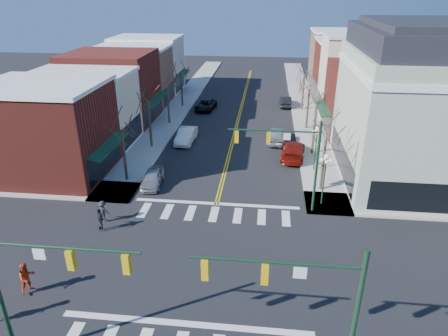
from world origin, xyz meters
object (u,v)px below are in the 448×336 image
(car_right_mid, at_px, (277,135))
(car_left_near, at_px, (152,178))
(lamppost_midblock, at_px, (316,141))
(pedestrian_dark_a, at_px, (100,219))
(car_right_near, at_px, (293,150))
(car_right_far, at_px, (285,101))
(car_left_mid, at_px, (186,135))
(car_left_far, at_px, (206,105))
(lamppost_corner, at_px, (325,171))
(pedestrian_dark_b, at_px, (103,211))
(pedestrian_red_b, at_px, (27,277))
(victorian_corner, at_px, (423,105))

(car_right_mid, bearing_deg, car_left_near, 53.65)
(lamppost_midblock, bearing_deg, pedestrian_dark_a, -143.19)
(car_right_near, xyz_separation_m, car_right_far, (-0.21, 18.86, -0.08))
(car_left_mid, bearing_deg, car_right_mid, 9.26)
(car_left_near, height_order, car_left_mid, car_left_mid)
(car_left_far, bearing_deg, pedestrian_dark_a, -88.71)
(car_right_far, height_order, pedestrian_dark_a, pedestrian_dark_a)
(lamppost_corner, xyz_separation_m, car_right_near, (-1.80, 9.34, -2.17))
(car_right_far, bearing_deg, pedestrian_dark_b, 64.96)
(pedestrian_red_b, bearing_deg, car_right_mid, 3.83)
(car_left_far, distance_m, pedestrian_red_b, 37.28)
(pedestrian_red_b, bearing_deg, pedestrian_dark_a, 19.52)
(lamppost_corner, height_order, car_left_mid, lamppost_corner)
(victorian_corner, bearing_deg, lamppost_midblock, 176.55)
(car_right_far, xyz_separation_m, pedestrian_dark_a, (-13.79, -33.52, 0.23))
(car_left_near, relative_size, pedestrian_dark_a, 2.48)
(victorian_corner, relative_size, car_right_mid, 2.88)
(car_left_mid, bearing_deg, car_right_near, -13.04)
(lamppost_corner, distance_m, lamppost_midblock, 6.50)
(car_right_far, relative_size, pedestrian_dark_a, 2.72)
(victorian_corner, xyz_separation_m, lamppost_corner, (-8.30, -6.00, -3.70))
(lamppost_corner, bearing_deg, car_right_near, 100.91)
(car_right_mid, distance_m, car_right_far, 14.58)
(victorian_corner, bearing_deg, lamppost_corner, -144.14)
(car_left_far, bearing_deg, pedestrian_red_b, -90.09)
(car_left_near, relative_size, car_right_mid, 0.80)
(car_left_mid, bearing_deg, car_right_far, 56.76)
(victorian_corner, height_order, pedestrian_red_b, victorian_corner)
(victorian_corner, height_order, pedestrian_dark_a, victorian_corner)
(car_left_mid, xyz_separation_m, pedestrian_dark_a, (-2.55, -17.80, 0.18))
(car_left_near, bearing_deg, car_right_near, 27.03)
(car_left_near, bearing_deg, car_left_far, 83.20)
(victorian_corner, xyz_separation_m, car_left_near, (-22.38, -4.09, -5.98))
(lamppost_corner, bearing_deg, pedestrian_dark_b, -165.34)
(victorian_corner, height_order, lamppost_midblock, victorian_corner)
(lamppost_corner, xyz_separation_m, car_left_mid, (-13.24, 12.48, -2.19))
(car_right_near, bearing_deg, car_right_mid, -64.37)
(victorian_corner, distance_m, car_right_far, 25.19)
(lamppost_corner, bearing_deg, car_left_near, 172.29)
(car_left_near, bearing_deg, victorian_corner, 6.22)
(car_left_far, height_order, pedestrian_dark_a, pedestrian_dark_a)
(lamppost_corner, relative_size, pedestrian_red_b, 2.31)
(car_left_near, distance_m, car_left_mid, 10.60)
(car_right_near, distance_m, car_right_mid, 4.62)
(car_right_far, relative_size, pedestrian_red_b, 2.32)
(lamppost_midblock, relative_size, car_right_mid, 0.87)
(car_right_mid, height_order, pedestrian_red_b, pedestrian_red_b)
(car_left_mid, height_order, pedestrian_dark_a, pedestrian_dark_a)
(car_right_near, xyz_separation_m, car_right_mid, (-1.55, 4.35, 0.05))
(car_left_mid, relative_size, pedestrian_dark_b, 3.08)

